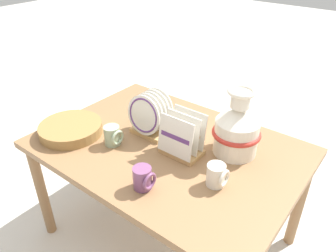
% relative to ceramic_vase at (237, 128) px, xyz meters
% --- Properties ---
extents(ground_plane, '(14.00, 14.00, 0.00)m').
position_rel_ceramic_vase_xyz_m(ground_plane, '(-0.28, -0.15, -0.78)').
color(ground_plane, beige).
extents(display_table, '(1.26, 0.89, 0.65)m').
position_rel_ceramic_vase_xyz_m(display_table, '(-0.28, -0.15, -0.20)').
color(display_table, olive).
rests_on(display_table, ground_plane).
extents(ceramic_vase, '(0.23, 0.23, 0.32)m').
position_rel_ceramic_vase_xyz_m(ceramic_vase, '(0.00, 0.00, 0.00)').
color(ceramic_vase, silver).
rests_on(ceramic_vase, display_table).
extents(dish_rack_round_plates, '(0.20, 0.14, 0.23)m').
position_rel_ceramic_vase_xyz_m(dish_rack_round_plates, '(-0.42, -0.12, -0.03)').
color(dish_rack_round_plates, tan).
rests_on(dish_rack_round_plates, display_table).
extents(dish_rack_square_plates, '(0.19, 0.14, 0.21)m').
position_rel_ceramic_vase_xyz_m(dish_rack_square_plates, '(-0.19, -0.16, -0.06)').
color(dish_rack_square_plates, tan).
rests_on(dish_rack_square_plates, display_table).
extents(wicker_charger_stack, '(0.32, 0.32, 0.05)m').
position_rel_ceramic_vase_xyz_m(wicker_charger_stack, '(-0.74, -0.37, -0.10)').
color(wicker_charger_stack, olive).
rests_on(wicker_charger_stack, display_table).
extents(mug_cream_glaze, '(0.08, 0.08, 0.10)m').
position_rel_ceramic_vase_xyz_m(mug_cream_glaze, '(0.05, -0.25, -0.08)').
color(mug_cream_glaze, silver).
rests_on(mug_cream_glaze, display_table).
extents(mug_plum_glaze, '(0.08, 0.08, 0.10)m').
position_rel_ceramic_vase_xyz_m(mug_plum_glaze, '(-0.17, -0.45, -0.08)').
color(mug_plum_glaze, '#7A4770').
rests_on(mug_plum_glaze, display_table).
extents(mug_sage_glaze, '(0.08, 0.08, 0.10)m').
position_rel_ceramic_vase_xyz_m(mug_sage_glaze, '(-0.50, -0.31, -0.08)').
color(mug_sage_glaze, '#9EB28E').
rests_on(mug_sage_glaze, display_table).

